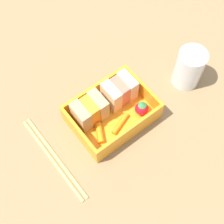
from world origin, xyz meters
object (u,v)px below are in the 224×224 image
object	(u,v)px
strawberry_far_left	(142,108)
drinking_glass	(189,68)
sandwich_center_left	(119,91)
chopstick_pair	(53,157)
sandwich_left	(90,111)
carrot_stick_left	(100,133)
carrot_stick_far_left	(121,123)

from	to	relation	value
strawberry_far_left	drinking_glass	size ratio (longest dim) A/B	0.38
sandwich_center_left	chopstick_pair	bearing A→B (deg)	-173.21
sandwich_center_left	strawberry_far_left	world-z (taller)	sandwich_center_left
sandwich_center_left	chopstick_pair	world-z (taller)	sandwich_center_left
strawberry_far_left	drinking_glass	xyz separation A→B (cm)	(13.40, 0.61, 1.82)
chopstick_pair	sandwich_left	bearing A→B (deg)	11.41
sandwich_left	drinking_glass	bearing A→B (deg)	-12.10
chopstick_pair	strawberry_far_left	bearing A→B (deg)	-9.36
carrot_stick_left	chopstick_pair	xyz separation A→B (cm)	(-9.88, 2.10, -1.52)
sandwich_center_left	carrot_stick_left	size ratio (longest dim) A/B	1.51
carrot_stick_far_left	sandwich_left	bearing A→B (deg)	127.91
sandwich_left	strawberry_far_left	distance (cm)	10.62
sandwich_left	chopstick_pair	bearing A→B (deg)	-168.59
chopstick_pair	carrot_stick_far_left	bearing A→B (deg)	-11.26
carrot_stick_far_left	drinking_glass	bearing A→B (deg)	0.86
carrot_stick_left	carrot_stick_far_left	size ratio (longest dim) A/B	0.82
sandwich_center_left	carrot_stick_far_left	bearing A→B (deg)	-124.47
strawberry_far_left	carrot_stick_left	bearing A→B (deg)	173.33
sandwich_center_left	chopstick_pair	distance (cm)	18.68
sandwich_center_left	carrot_stick_far_left	distance (cm)	6.59
carrot_stick_left	strawberry_far_left	world-z (taller)	strawberry_far_left
carrot_stick_left	strawberry_far_left	xyz separation A→B (cm)	(9.89, -1.16, 0.87)
drinking_glass	chopstick_pair	bearing A→B (deg)	175.44
strawberry_far_left	sandwich_center_left	bearing A→B (deg)	106.31
carrot_stick_far_left	chopstick_pair	world-z (taller)	carrot_stick_far_left
carrot_stick_far_left	strawberry_far_left	world-z (taller)	strawberry_far_left
chopstick_pair	drinking_glass	xyz separation A→B (cm)	(33.17, -2.64, 4.22)
carrot_stick_left	carrot_stick_far_left	bearing A→B (deg)	-9.71
carrot_stick_far_left	strawberry_far_left	distance (cm)	5.19
sandwich_left	sandwich_center_left	size ratio (longest dim) A/B	1.00
carrot_stick_left	carrot_stick_far_left	world-z (taller)	carrot_stick_left
sandwich_center_left	drinking_glass	world-z (taller)	drinking_glass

